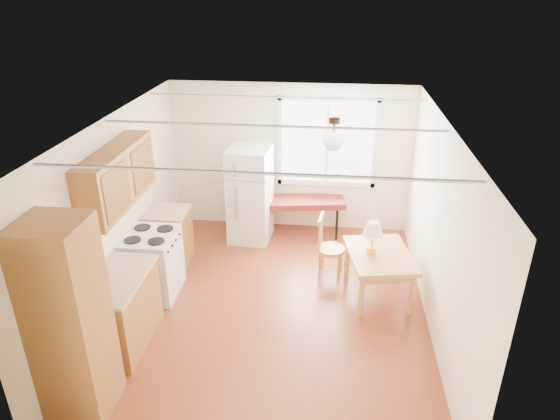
# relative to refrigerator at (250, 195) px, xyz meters

# --- Properties ---
(room_shell) EXTENTS (4.60, 5.60, 2.62)m
(room_shell) POSITION_rel_refrigerator_xyz_m (0.61, -1.93, 0.46)
(room_shell) COLOR #602313
(room_shell) RESTS_ON ground
(kitchen_run) EXTENTS (0.65, 3.40, 2.20)m
(kitchen_run) POSITION_rel_refrigerator_xyz_m (-1.10, -2.56, 0.05)
(kitchen_run) COLOR brown
(kitchen_run) RESTS_ON ground
(window_unit) EXTENTS (1.64, 0.05, 1.51)m
(window_unit) POSITION_rel_refrigerator_xyz_m (1.21, 0.55, 0.76)
(window_unit) COLOR white
(window_unit) RESTS_ON room_shell
(pendant_light) EXTENTS (0.26, 0.26, 0.40)m
(pendant_light) POSITION_rel_refrigerator_xyz_m (1.31, -1.53, 1.45)
(pendant_light) COLOR #2F2215
(pendant_light) RESTS_ON room_shell
(refrigerator) EXTENTS (0.70, 0.71, 1.58)m
(refrigerator) POSITION_rel_refrigerator_xyz_m (0.00, 0.00, 0.00)
(refrigerator) COLOR silver
(refrigerator) RESTS_ON ground
(bench) EXTENTS (1.42, 0.70, 0.63)m
(bench) POSITION_rel_refrigerator_xyz_m (0.86, 0.29, -0.23)
(bench) COLOR maroon
(bench) RESTS_ON ground
(dining_table) EXTENTS (0.98, 1.20, 0.67)m
(dining_table) POSITION_rel_refrigerator_xyz_m (2.00, -1.48, -0.22)
(dining_table) COLOR #B78146
(dining_table) RESTS_ON ground
(chair) EXTENTS (0.42, 0.41, 0.91)m
(chair) POSITION_rel_refrigerator_xyz_m (1.27, -0.97, -0.27)
(chair) COLOR #B78146
(chair) RESTS_ON ground
(table_lamp) EXTENTS (0.27, 0.27, 0.47)m
(table_lamp) POSITION_rel_refrigerator_xyz_m (1.88, -1.50, 0.22)
(table_lamp) COLOR gold
(table_lamp) RESTS_ON dining_table
(coffee_maker) EXTENTS (0.24, 0.28, 0.37)m
(coffee_maker) POSITION_rel_refrigerator_xyz_m (-1.11, -3.25, 0.25)
(coffee_maker) COLOR black
(coffee_maker) RESTS_ON kitchen_run
(kettle) EXTENTS (0.13, 0.13, 0.24)m
(kettle) POSITION_rel_refrigerator_xyz_m (-1.16, -2.90, 0.21)
(kettle) COLOR red
(kettle) RESTS_ON kitchen_run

